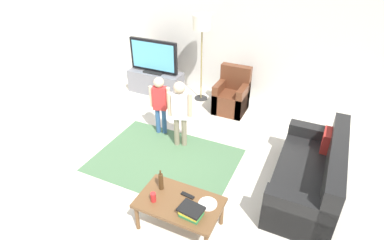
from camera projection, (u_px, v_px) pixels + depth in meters
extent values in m
plane|color=beige|center=(175.00, 176.00, 4.66)|extent=(7.80, 7.80, 0.00)
cube|color=silver|center=(242.00, 34.00, 6.26)|extent=(6.00, 0.12, 2.70)
cube|color=silver|center=(8.00, 60.00, 5.03)|extent=(0.12, 6.00, 2.70)
cube|color=#4C724C|center=(165.00, 160.00, 4.97)|extent=(2.20, 1.60, 0.01)
cube|color=slate|center=(156.00, 82.00, 6.90)|extent=(1.20, 0.44, 0.50)
cube|color=black|center=(155.00, 89.00, 6.94)|extent=(1.10, 0.32, 0.03)
cube|color=black|center=(155.00, 71.00, 6.75)|extent=(0.44, 0.28, 0.03)
cube|color=black|center=(154.00, 56.00, 6.56)|extent=(1.10, 0.07, 0.68)
cube|color=#59B2D8|center=(153.00, 56.00, 6.53)|extent=(1.00, 0.01, 0.58)
cube|color=black|center=(305.00, 180.00, 4.28)|extent=(0.80, 1.80, 0.42)
cube|color=black|center=(332.00, 174.00, 4.06)|extent=(0.20, 1.80, 0.86)
cube|color=black|center=(297.00, 217.00, 3.62)|extent=(0.80, 0.20, 0.60)
cube|color=black|center=(313.00, 143.00, 4.85)|extent=(0.80, 0.20, 0.60)
cube|color=#B22823|center=(326.00, 141.00, 4.47)|extent=(0.10, 0.32, 0.32)
cube|color=brown|center=(231.00, 102.00, 6.20)|extent=(0.60, 0.60, 0.42)
cube|color=brown|center=(235.00, 87.00, 6.25)|extent=(0.60, 0.16, 0.90)
cube|color=brown|center=(220.00, 95.00, 6.24)|extent=(0.12, 0.60, 0.60)
cube|color=brown|center=(243.00, 100.00, 6.07)|extent=(0.12, 0.60, 0.60)
cylinder|color=#262626|center=(201.00, 98.00, 6.77)|extent=(0.28, 0.28, 0.02)
cylinder|color=#99844C|center=(201.00, 66.00, 6.38)|extent=(0.03, 0.03, 1.50)
cylinder|color=silver|center=(202.00, 22.00, 5.92)|extent=(0.36, 0.36, 0.28)
cylinder|color=#33598C|center=(158.00, 121.00, 5.54)|extent=(0.08, 0.08, 0.49)
cylinder|color=#33598C|center=(164.00, 121.00, 5.52)|extent=(0.08, 0.08, 0.49)
cube|color=red|center=(160.00, 98.00, 5.29)|extent=(0.26, 0.18, 0.42)
sphere|color=beige|center=(159.00, 82.00, 5.13)|extent=(0.17, 0.17, 0.17)
cylinder|color=beige|center=(151.00, 96.00, 5.30)|extent=(0.07, 0.07, 0.38)
cylinder|color=beige|center=(168.00, 98.00, 5.26)|extent=(0.07, 0.07, 0.38)
cylinder|color=gray|center=(177.00, 131.00, 5.20)|extent=(0.09, 0.09, 0.53)
cylinder|color=gray|center=(184.00, 132.00, 5.19)|extent=(0.09, 0.09, 0.53)
cube|color=white|center=(180.00, 106.00, 4.94)|extent=(0.28, 0.21, 0.45)
sphere|color=beige|center=(179.00, 88.00, 4.77)|extent=(0.19, 0.19, 0.19)
cylinder|color=beige|center=(170.00, 104.00, 4.94)|extent=(0.07, 0.07, 0.41)
cylinder|color=beige|center=(190.00, 105.00, 4.92)|extent=(0.07, 0.07, 0.41)
cube|color=brown|center=(179.00, 203.00, 3.67)|extent=(1.00, 0.60, 0.04)
cylinder|color=brown|center=(137.00, 217.00, 3.75)|extent=(0.05, 0.05, 0.38)
cylinder|color=brown|center=(158.00, 190.00, 4.13)|extent=(0.05, 0.05, 0.38)
cylinder|color=brown|center=(222.00, 213.00, 3.81)|extent=(0.05, 0.05, 0.38)
cube|color=#388C4C|center=(191.00, 214.00, 3.47)|extent=(0.24, 0.20, 0.03)
cube|color=yellow|center=(192.00, 211.00, 3.47)|extent=(0.25, 0.23, 0.03)
cube|color=black|center=(191.00, 209.00, 3.45)|extent=(0.30, 0.24, 0.03)
cylinder|color=#4C3319|center=(161.00, 182.00, 3.79)|extent=(0.06, 0.06, 0.22)
cylinder|color=#4C3319|center=(160.00, 173.00, 3.71)|extent=(0.02, 0.02, 0.06)
cube|color=black|center=(188.00, 195.00, 3.73)|extent=(0.17, 0.07, 0.02)
cylinder|color=red|center=(153.00, 197.00, 3.64)|extent=(0.07, 0.07, 0.12)
cylinder|color=white|center=(208.00, 204.00, 3.62)|extent=(0.22, 0.22, 0.02)
cube|color=silver|center=(209.00, 204.00, 3.60)|extent=(0.15, 0.02, 0.01)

